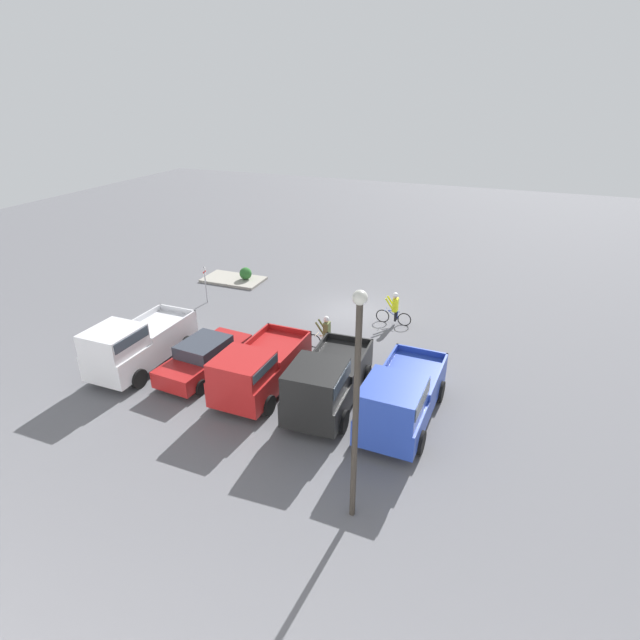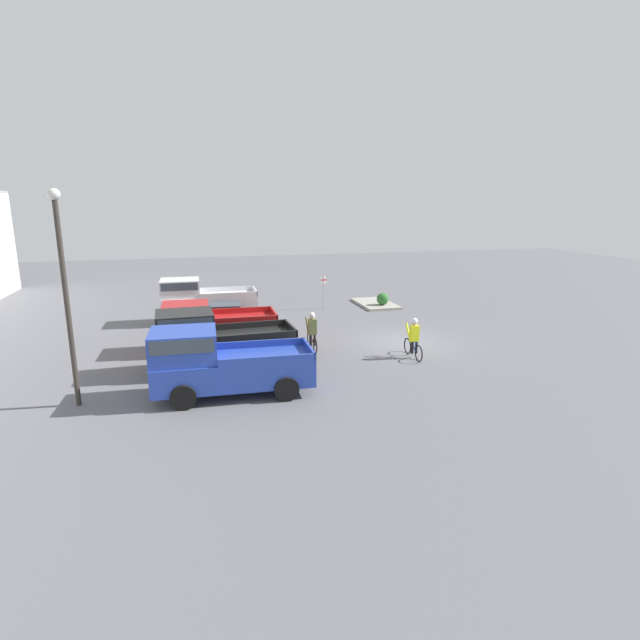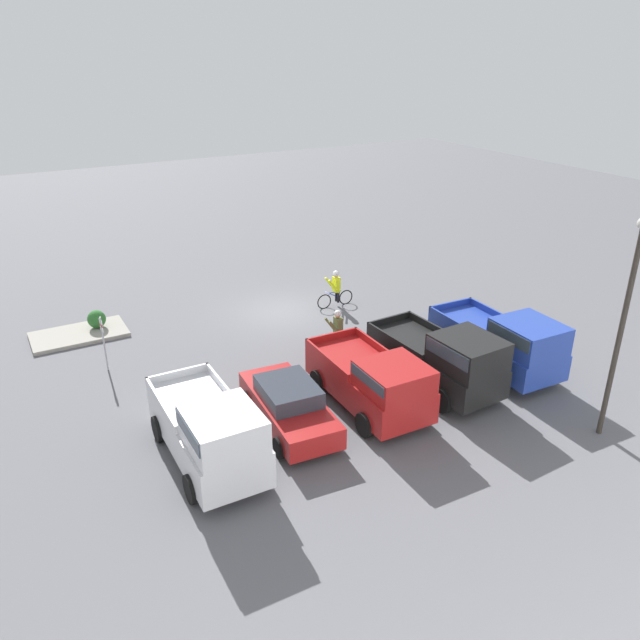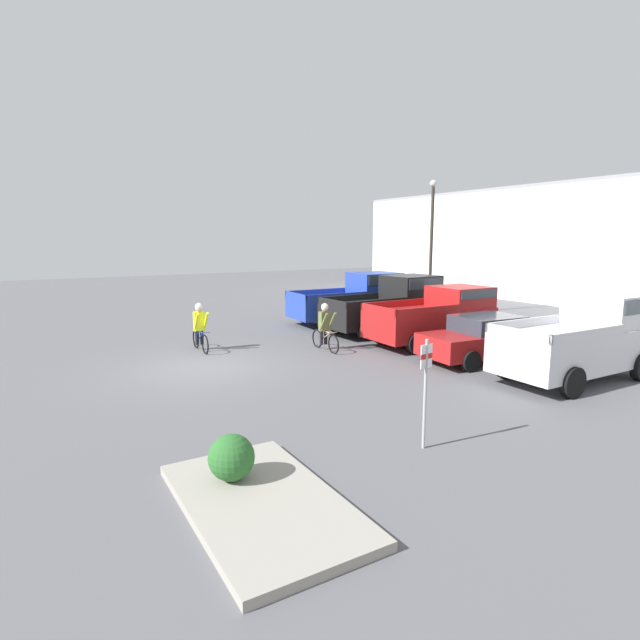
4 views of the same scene
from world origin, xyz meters
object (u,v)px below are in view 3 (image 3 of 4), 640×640
pickup_truck_1 (445,358)px  shrub (97,319)px  pickup_truck_0 (505,341)px  lamppost (624,314)px  cyclist_0 (337,330)px  pickup_truck_3 (211,431)px  pickup_truck_2 (374,380)px  cyclist_1 (336,288)px  fire_lane_sign (103,338)px  sedan_0 (289,405)px

pickup_truck_1 → shrub: (9.41, -10.76, -0.68)m
pickup_truck_0 → shrub: (12.17, -10.78, -0.66)m
lamppost → cyclist_0: bearing=-64.7°
pickup_truck_3 → cyclist_0: size_ratio=2.76×
pickup_truck_3 → cyclist_0: 8.17m
pickup_truck_0 → lamppost: size_ratio=0.79×
pickup_truck_2 → lamppost: lamppost is taller
pickup_truck_1 → cyclist_1: size_ratio=2.89×
pickup_truck_1 → fire_lane_sign: pickup_truck_1 is taller
pickup_truck_0 → cyclist_0: (4.41, -4.36, -0.32)m
cyclist_1 → pickup_truck_2: bearing=67.4°
pickup_truck_0 → pickup_truck_1: bearing=-0.4°
cyclist_0 → lamppost: (-4.16, 8.79, 3.12)m
pickup_truck_3 → lamppost: (-10.94, 4.23, 2.78)m
sedan_0 → shrub: bearing=-69.6°
cyclist_0 → shrub: (7.76, -6.42, -0.34)m
sedan_0 → shrub: (3.78, -10.16, -0.22)m
pickup_truck_1 → pickup_truck_2: (2.83, -0.07, -0.11)m
sedan_0 → lamppost: size_ratio=0.68×
pickup_truck_0 → cyclist_1: size_ratio=2.93×
pickup_truck_1 → fire_lane_sign: 12.08m
pickup_truck_0 → lamppost: lamppost is taller
pickup_truck_1 → lamppost: 5.81m
pickup_truck_3 → pickup_truck_1: bearing=-178.5°
pickup_truck_1 → cyclist_0: size_ratio=2.87×
pickup_truck_0 → pickup_truck_1: size_ratio=1.02×
lamppost → shrub: bearing=-51.9°
pickup_truck_2 → sedan_0: bearing=-10.8°
lamppost → shrub: lamppost is taller
pickup_truck_1 → cyclist_0: bearing=-69.2°
pickup_truck_1 → pickup_truck_3: (8.43, 0.22, -0.00)m
sedan_0 → cyclist_0: cyclist_0 is taller
cyclist_0 → fire_lane_sign: fire_lane_sign is taller
pickup_truck_0 → pickup_truck_2: (5.59, -0.09, -0.09)m
sedan_0 → cyclist_1: bearing=-129.2°
cyclist_1 → pickup_truck_0: bearing=105.0°
pickup_truck_1 → cyclist_1: pickup_truck_1 is taller
pickup_truck_2 → sedan_0: size_ratio=1.07×
cyclist_1 → shrub: 10.30m
pickup_truck_1 → cyclist_1: 8.21m
fire_lane_sign → sedan_0: bearing=122.9°
pickup_truck_1 → pickup_truck_3: pickup_truck_3 is taller
pickup_truck_1 → fire_lane_sign: (9.80, -7.06, 0.08)m
sedan_0 → fire_lane_sign: (4.18, -6.46, 0.54)m
pickup_truck_2 → shrub: bearing=-58.4°
pickup_truck_1 → shrub: 14.31m
pickup_truck_0 → pickup_truck_3: (11.19, 0.19, 0.02)m
pickup_truck_0 → fire_lane_sign: 14.42m
fire_lane_sign → shrub: (-0.39, -3.69, -0.77)m
sedan_0 → shrub: sedan_0 is taller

